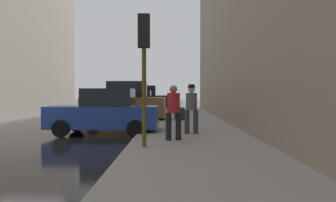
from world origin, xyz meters
name	(u,v)px	position (x,y,z in m)	size (l,w,h in m)	color
ground_plane	(20,140)	(0.00, 0.00, 0.00)	(120.00, 120.00, 0.00)	black
sidewalk	(193,138)	(6.00, 0.00, 0.07)	(4.00, 40.00, 0.15)	gray
parked_blue_sedan	(105,113)	(2.65, 1.48, 0.85)	(4.23, 2.11, 1.79)	navy
parked_bronze_suv	(125,103)	(2.65, 6.95, 1.03)	(4.62, 2.10, 2.25)	brown
parked_dark_green_sedan	(136,103)	(2.65, 12.57, 0.85)	(4.20, 2.06, 1.79)	#193828
parked_black_suv	(142,99)	(2.65, 18.11, 1.03)	(4.65, 2.16, 2.25)	black
fire_hydrant	(158,112)	(4.45, 7.66, 0.50)	(0.42, 0.22, 0.70)	red
traffic_light	(144,51)	(4.50, -2.36, 2.76)	(0.32, 0.32, 3.60)	#514C0F
pedestrian_in_jeans	(173,102)	(5.33, 7.06, 1.10)	(0.52, 0.47, 1.71)	#728CB2
pedestrian_with_beanie	(191,106)	(5.97, 0.49, 1.14)	(0.52, 0.45, 1.78)	#333338
pedestrian_in_red_jacket	(173,110)	(5.31, -1.09, 1.10)	(0.53, 0.49, 1.71)	black
rolling_suitcase	(181,114)	(5.77, 6.30, 0.49)	(0.36, 0.56, 1.04)	black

